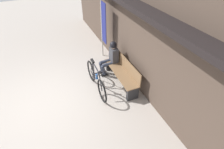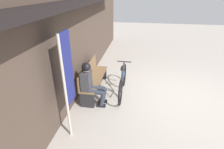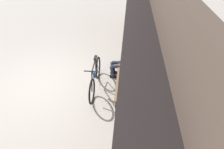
# 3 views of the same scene
# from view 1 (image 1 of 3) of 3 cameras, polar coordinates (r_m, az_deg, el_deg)

# --- Properties ---
(ground_plane) EXTENTS (24.00, 24.00, 0.00)m
(ground_plane) POSITION_cam_1_polar(r_m,az_deg,el_deg) (5.40, -19.75, -8.70)
(ground_plane) COLOR #ADA399
(storefront_wall) EXTENTS (12.00, 0.56, 3.20)m
(storefront_wall) POSITION_cam_1_polar(r_m,az_deg,el_deg) (5.02, 8.14, 13.20)
(storefront_wall) COLOR #4C3D33
(storefront_wall) RESTS_ON ground_plane
(park_bench_near) EXTENTS (1.72, 0.42, 0.83)m
(park_bench_near) POSITION_cam_1_polar(r_m,az_deg,el_deg) (5.53, 3.41, 0.68)
(park_bench_near) COLOR brown
(park_bench_near) RESTS_ON ground_plane
(bicycle) EXTENTS (1.72, 0.40, 0.93)m
(bicycle) POSITION_cam_1_polar(r_m,az_deg,el_deg) (5.29, -5.24, -1.60)
(bicycle) COLOR black
(bicycle) RESTS_ON ground_plane
(person_seated) EXTENTS (0.34, 0.62, 1.17)m
(person_seated) POSITION_cam_1_polar(r_m,az_deg,el_deg) (5.82, -0.29, 6.16)
(person_seated) COLOR #2D3342
(person_seated) RESTS_ON ground_plane
(banner_pole) EXTENTS (0.45, 0.05, 2.13)m
(banner_pole) POSITION_cam_1_polar(r_m,az_deg,el_deg) (6.41, -2.88, 15.58)
(banner_pole) COLOR #B7B2A8
(banner_pole) RESTS_ON ground_plane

